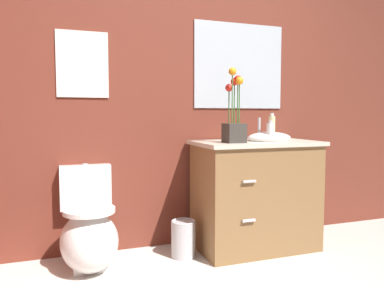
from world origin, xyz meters
TOP-DOWN VIEW (x-y plane):
  - wall_back at (0.20, 1.64)m, footprint 4.57×0.05m
  - toilet at (-0.80, 1.35)m, footprint 0.38×0.59m
  - vanity_cabinet at (0.46, 1.32)m, footprint 0.94×0.56m
  - flower_vase at (0.23, 1.22)m, footprint 0.14×0.14m
  - soap_bottle at (0.63, 1.36)m, footprint 0.05×0.05m
  - lotion_bottle at (0.54, 1.24)m, footprint 0.06×0.06m
  - trash_bin at (-0.13, 1.32)m, footprint 0.18×0.18m
  - wall_poster at (-0.80, 1.61)m, footprint 0.37×0.01m
  - wall_mirror at (0.46, 1.61)m, footprint 0.80×0.01m

SIDE VIEW (x-z plane):
  - trash_bin at x=-0.13m, z-range 0.00..0.27m
  - toilet at x=-0.80m, z-range -0.10..0.59m
  - vanity_cabinet at x=0.46m, z-range -0.08..0.94m
  - lotion_bottle at x=0.54m, z-range 0.83..1.00m
  - soap_bottle at x=0.63m, z-range 0.83..1.05m
  - flower_vase at x=0.23m, z-range 0.74..1.28m
  - wall_back at x=0.20m, z-range 0.00..2.50m
  - wall_poster at x=-0.80m, z-range 1.17..1.65m
  - wall_mirror at x=0.46m, z-range 1.10..1.80m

